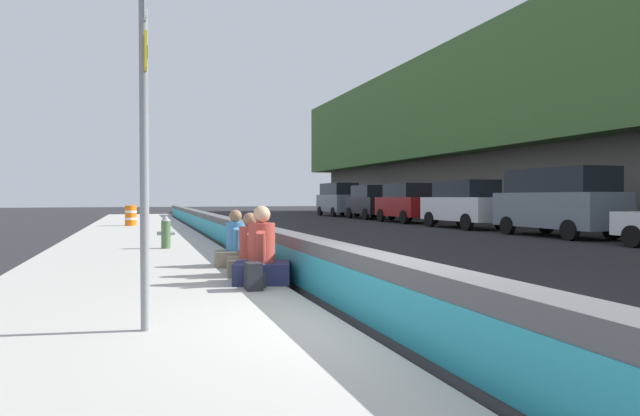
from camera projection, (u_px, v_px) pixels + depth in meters
ground_plane at (385, 333)px, 6.05m from camera, size 160.00×160.00×0.00m
sidewalk_strip at (131, 347)px, 5.22m from camera, size 80.00×4.40×0.14m
jersey_barrier at (385, 295)px, 6.04m from camera, size 76.00×0.45×0.85m
route_sign_post at (144, 126)px, 5.55m from camera, size 0.44×0.09×3.60m
fire_hydrant at (166, 231)px, 14.51m from camera, size 0.26×0.46×0.88m
seated_person_foreground at (262, 259)px, 8.69m from camera, size 0.94×1.04×1.22m
seated_person_middle at (250, 256)px, 9.55m from camera, size 0.76×0.86×1.09m
seated_person_rear at (236, 248)px, 10.86m from camera, size 0.73×0.84×1.11m
backpack at (254, 277)px, 8.03m from camera, size 0.32×0.28×0.40m
construction_barrel at (131, 216)px, 25.92m from camera, size 0.54×0.54×0.95m
parked_car_third at (558, 201)px, 20.55m from camera, size 5.12×2.15×2.56m
parked_car_fourth at (464, 203)px, 26.16m from camera, size 4.86×2.20×2.28m
parked_car_midline at (407, 202)px, 31.94m from camera, size 4.81×2.08×2.28m
parked_car_far at (370, 201)px, 37.30m from camera, size 4.84×2.14×2.28m
parked_car_farther at (338, 199)px, 42.82m from camera, size 5.12×2.14×2.56m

